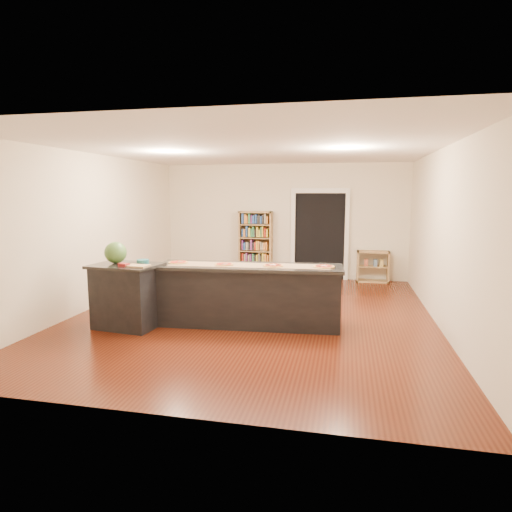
% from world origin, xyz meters
% --- Properties ---
extents(room, '(6.00, 7.00, 2.80)m').
position_xyz_m(room, '(0.00, 0.00, 1.40)').
color(room, beige).
rests_on(room, ground).
extents(doorway, '(1.40, 0.09, 2.21)m').
position_xyz_m(doorway, '(0.90, 3.46, 1.20)').
color(doorway, black).
rests_on(doorway, room).
extents(kitchen_island, '(2.92, 0.79, 0.96)m').
position_xyz_m(kitchen_island, '(0.05, -0.56, 0.49)').
color(kitchen_island, black).
rests_on(kitchen_island, ground).
extents(side_counter, '(1.01, 0.74, 1.00)m').
position_xyz_m(side_counter, '(-1.79, -1.07, 0.50)').
color(side_counter, black).
rests_on(side_counter, ground).
extents(bookshelf, '(0.82, 0.29, 1.65)m').
position_xyz_m(bookshelf, '(-0.67, 3.30, 0.82)').
color(bookshelf, '#A4824F').
rests_on(bookshelf, ground).
extents(low_shelf, '(0.74, 0.32, 0.74)m').
position_xyz_m(low_shelf, '(2.17, 3.29, 0.37)').
color(low_shelf, '#A4824F').
rests_on(low_shelf, ground).
extents(waste_bin, '(0.24, 0.24, 0.35)m').
position_xyz_m(waste_bin, '(-0.50, 3.12, 0.18)').
color(waste_bin, '#4D6FAC').
rests_on(waste_bin, ground).
extents(kraft_paper, '(2.56, 0.63, 0.00)m').
position_xyz_m(kraft_paper, '(0.05, -0.57, 0.97)').
color(kraft_paper, olive).
rests_on(kraft_paper, kitchen_island).
extents(watermelon, '(0.34, 0.34, 0.34)m').
position_xyz_m(watermelon, '(-1.99, -1.02, 1.17)').
color(watermelon, '#144214').
rests_on(watermelon, side_counter).
extents(cutting_board, '(0.36, 0.26, 0.02)m').
position_xyz_m(cutting_board, '(-1.51, -1.23, 1.01)').
color(cutting_board, tan).
rests_on(cutting_board, side_counter).
extents(package_red, '(0.16, 0.13, 0.05)m').
position_xyz_m(package_red, '(-1.71, -1.27, 1.02)').
color(package_red, maroon).
rests_on(package_red, side_counter).
extents(package_teal, '(0.19, 0.19, 0.07)m').
position_xyz_m(package_teal, '(-1.54, -1.00, 1.03)').
color(package_teal, '#195966').
rests_on(package_teal, side_counter).
extents(pizza_a, '(0.33, 0.33, 0.02)m').
position_xyz_m(pizza_a, '(-1.12, -0.60, 0.98)').
color(pizza_a, tan).
rests_on(pizza_a, kitchen_island).
extents(pizza_b, '(0.31, 0.31, 0.02)m').
position_xyz_m(pizza_b, '(-0.34, -0.64, 0.98)').
color(pizza_b, tan).
rests_on(pizza_b, kitchen_island).
extents(pizza_c, '(0.32, 0.32, 0.02)m').
position_xyz_m(pizza_c, '(0.44, -0.58, 0.98)').
color(pizza_c, tan).
rests_on(pizza_c, kitchen_island).
extents(pizza_d, '(0.32, 0.32, 0.02)m').
position_xyz_m(pizza_d, '(1.21, -0.51, 0.98)').
color(pizza_d, tan).
rests_on(pizza_d, kitchen_island).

